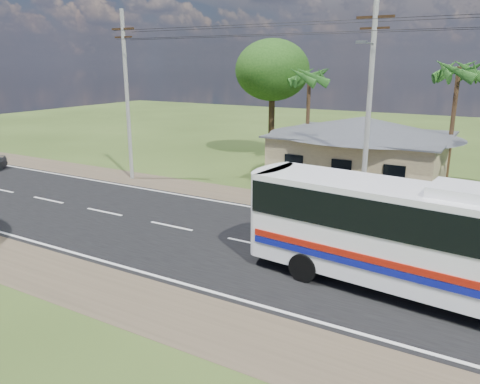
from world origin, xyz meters
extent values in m
plane|color=#2C4117|center=(0.00, 0.00, 0.00)|extent=(120.00, 120.00, 0.00)
cube|color=black|center=(0.00, 0.00, 0.01)|extent=(120.00, 10.00, 0.02)
cube|color=brown|center=(0.00, 6.50, 0.01)|extent=(120.00, 3.00, 0.01)
cube|color=brown|center=(0.00, -6.50, 0.01)|extent=(120.00, 3.00, 0.01)
cube|color=silver|center=(0.00, 4.70, 0.03)|extent=(120.00, 0.15, 0.01)
cube|color=silver|center=(0.00, -4.70, 0.03)|extent=(120.00, 0.15, 0.01)
cube|color=silver|center=(0.00, 0.00, 0.03)|extent=(120.00, 0.15, 0.01)
cube|color=tan|center=(1.00, 13.00, 1.60)|extent=(10.00, 8.00, 3.20)
cube|color=#4C4F54|center=(1.00, 13.00, 3.25)|extent=(10.60, 8.60, 0.10)
pyramid|color=#4C4F54|center=(1.00, 13.00, 4.40)|extent=(12.40, 10.00, 1.20)
cube|color=black|center=(-2.00, 8.98, 1.70)|extent=(1.20, 0.08, 1.20)
cube|color=black|center=(1.00, 8.98, 1.70)|extent=(1.20, 0.08, 1.20)
cube|color=black|center=(4.00, 8.98, 1.70)|extent=(1.20, 0.08, 1.20)
cylinder|color=#9E9E99|center=(-13.00, 6.50, 5.50)|extent=(0.26, 0.26, 11.00)
cube|color=#332212|center=(-13.00, 6.50, 9.80)|extent=(1.80, 0.12, 0.12)
cube|color=#332212|center=(-13.00, 6.50, 9.30)|extent=(1.40, 0.10, 0.10)
cylinder|color=#9E9E99|center=(3.00, 6.50, 5.50)|extent=(0.26, 0.26, 11.00)
cube|color=#332212|center=(3.00, 6.50, 9.80)|extent=(1.80, 0.12, 0.12)
cube|color=#332212|center=(3.00, 6.50, 9.30)|extent=(1.40, 0.10, 0.10)
cylinder|color=gray|center=(3.00, 5.50, 8.60)|extent=(0.08, 2.00, 0.08)
cube|color=gray|center=(3.00, 4.50, 8.60)|extent=(0.50, 0.18, 0.12)
cylinder|color=black|center=(-5.00, 6.50, 9.60)|extent=(16.00, 0.02, 0.02)
cylinder|color=#47301E|center=(6.00, 15.50, 3.75)|extent=(0.28, 0.28, 7.50)
cylinder|color=#47301E|center=(-4.00, 16.00, 3.50)|extent=(0.28, 0.28, 7.00)
cylinder|color=#47301E|center=(-8.00, 18.00, 2.97)|extent=(0.50, 0.50, 5.95)
ellipsoid|color=#153B10|center=(-8.00, 18.00, 7.15)|extent=(6.00, 6.00, 4.92)
cube|color=white|center=(7.80, -1.45, 2.11)|extent=(13.19, 3.97, 3.25)
cube|color=black|center=(7.80, -1.45, 2.92)|extent=(13.25, 4.04, 1.19)
cube|color=black|center=(1.33, -0.81, 2.54)|extent=(0.37, 2.49, 1.95)
cube|color=#9D1609|center=(7.66, -2.82, 1.52)|extent=(12.71, 1.30, 0.24)
cube|color=navy|center=(7.66, -2.82, 1.24)|extent=(12.71, 1.30, 0.24)
cylinder|color=black|center=(3.37, -2.26, 0.54)|extent=(1.11, 0.48, 1.08)
cylinder|color=black|center=(3.61, 0.21, 0.54)|extent=(1.11, 0.48, 1.08)
camera|label=1|loc=(9.18, -16.98, 7.71)|focal=35.00mm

